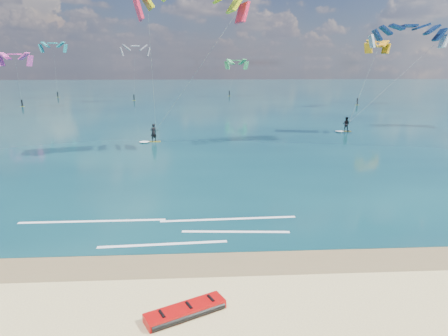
# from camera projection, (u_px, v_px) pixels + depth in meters

# --- Properties ---
(ground) EXTENTS (320.00, 320.00, 0.00)m
(ground) POSITION_uv_depth(u_px,v_px,m) (196.00, 130.00, 53.54)
(ground) COLOR tan
(ground) RESTS_ON ground
(wet_sand_strip) EXTENTS (320.00, 2.40, 0.01)m
(wet_sand_strip) POSITION_uv_depth(u_px,v_px,m) (186.00, 264.00, 17.82)
(wet_sand_strip) COLOR brown
(wet_sand_strip) RESTS_ON ground
(sea) EXTENTS (320.00, 200.00, 0.04)m
(sea) POSITION_uv_depth(u_px,v_px,m) (198.00, 94.00, 115.30)
(sea) COLOR #0A2C38
(sea) RESTS_ON ground
(packed_kite_left) EXTENTS (3.28, 2.36, 0.39)m
(packed_kite_left) POSITION_uv_depth(u_px,v_px,m) (186.00, 315.00, 14.23)
(packed_kite_left) COLOR #BB0A09
(packed_kite_left) RESTS_ON ground
(kitesurfer_main) EXTENTS (13.63, 9.84, 17.19)m
(kitesurfer_main) POSITION_uv_depth(u_px,v_px,m) (172.00, 62.00, 39.43)
(kitesurfer_main) COLOR yellow
(kitesurfer_main) RESTS_ON sea
(kitesurfer_far) EXTENTS (13.22, 5.13, 14.67)m
(kitesurfer_far) POSITION_uv_depth(u_px,v_px,m) (380.00, 70.00, 48.78)
(kitesurfer_far) COLOR gold
(kitesurfer_far) RESTS_ON sea
(shoreline_foam) EXTENTS (15.70, 3.65, 0.01)m
(shoreline_foam) POSITION_uv_depth(u_px,v_px,m) (175.00, 227.00, 21.69)
(shoreline_foam) COLOR white
(shoreline_foam) RESTS_ON ground
(distant_kites) EXTENTS (76.11, 29.69, 13.29)m
(distant_kites) POSITION_uv_depth(u_px,v_px,m) (163.00, 76.00, 88.73)
(distant_kites) COLOR #389B54
(distant_kites) RESTS_ON ground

